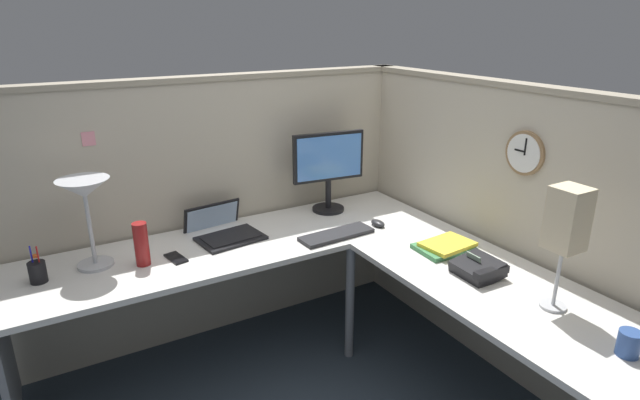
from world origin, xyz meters
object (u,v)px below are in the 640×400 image
at_px(computer_mouse, 378,223).
at_px(desk_lamp_dome, 85,196).
at_px(book_stack, 445,246).
at_px(desk_lamp_paper, 567,222).
at_px(monitor, 329,166).
at_px(cell_phone, 176,258).
at_px(wall_clock, 525,153).
at_px(thermos_flask, 141,244).
at_px(coffee_mug, 629,343).
at_px(laptop, 222,230).
at_px(keyboard, 337,235).
at_px(office_phone, 479,269).
at_px(pen_cup, 38,272).

xyz_separation_m(computer_mouse, desk_lamp_dome, (-1.50, 0.28, 0.35)).
bearing_deg(book_stack, desk_lamp_paper, -90.37).
bearing_deg(book_stack, monitor, 105.31).
height_order(desk_lamp_dome, cell_phone, desk_lamp_dome).
bearing_deg(desk_lamp_paper, wall_clock, 57.50).
distance_m(thermos_flask, coffee_mug, 2.11).
height_order(book_stack, coffee_mug, coffee_mug).
bearing_deg(laptop, wall_clock, -38.59).
height_order(keyboard, computer_mouse, computer_mouse).
xyz_separation_m(keyboard, book_stack, (0.40, -0.44, 0.01)).
height_order(monitor, office_phone, monitor).
xyz_separation_m(computer_mouse, thermos_flask, (-1.30, 0.17, 0.09)).
distance_m(monitor, thermos_flask, 1.21).
relative_size(computer_mouse, wall_clock, 0.47).
relative_size(computer_mouse, desk_lamp_paper, 0.20).
distance_m(monitor, computer_mouse, 0.47).
bearing_deg(computer_mouse, coffee_mug, -88.11).
bearing_deg(thermos_flask, desk_lamp_dome, 152.88).
xyz_separation_m(monitor, office_phone, (0.16, -1.11, -0.26)).
xyz_separation_m(computer_mouse, coffee_mug, (0.05, -1.45, 0.03)).
bearing_deg(thermos_flask, coffee_mug, -50.31).
bearing_deg(desk_lamp_paper, thermos_flask, 137.68).
bearing_deg(thermos_flask, wall_clock, -25.58).
bearing_deg(desk_lamp_dome, wall_clock, -25.75).
bearing_deg(computer_mouse, pen_cup, 172.46).
bearing_deg(computer_mouse, office_phone, -87.06).
bearing_deg(wall_clock, monitor, 117.09).
bearing_deg(keyboard, desk_lamp_dome, 163.71).
bearing_deg(desk_lamp_paper, computer_mouse, 95.28).
xyz_separation_m(thermos_flask, wall_clock, (1.69, -0.81, 0.42)).
bearing_deg(pen_cup, computer_mouse, -7.54).
relative_size(office_phone, desk_lamp_paper, 0.40).
distance_m(laptop, desk_lamp_dome, 0.76).
bearing_deg(cell_phone, keyboard, -21.76).
distance_m(office_phone, coffee_mug, 0.70).
distance_m(laptop, keyboard, 0.64).
distance_m(pen_cup, cell_phone, 0.62).
xyz_separation_m(computer_mouse, book_stack, (0.11, -0.45, 0.00)).
distance_m(computer_mouse, office_phone, 0.75).
height_order(monitor, coffee_mug, monitor).
bearing_deg(wall_clock, coffee_mug, -113.31).
bearing_deg(coffee_mug, desk_lamp_paper, 81.15).
bearing_deg(cell_phone, laptop, 19.69).
xyz_separation_m(monitor, thermos_flask, (-1.18, -0.19, -0.18)).
bearing_deg(monitor, wall_clock, -62.91).
distance_m(desk_lamp_paper, coffee_mug, 0.49).
relative_size(office_phone, book_stack, 0.71).
relative_size(keyboard, desk_lamp_paper, 0.81).
relative_size(monitor, cell_phone, 3.47).
bearing_deg(monitor, thermos_flask, -170.68).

